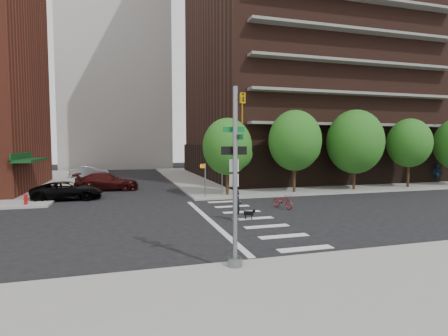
{
  "coord_description": "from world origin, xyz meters",
  "views": [
    {
      "loc": [
        -4.05,
        -18.48,
        4.28
      ],
      "look_at": [
        3.0,
        6.0,
        2.5
      ],
      "focal_mm": 28.0,
      "sensor_mm": 36.0,
      "label": 1
    }
  ],
  "objects": [
    {
      "name": "sidewalk_ne",
      "position": [
        20.5,
        23.5,
        0.07
      ],
      "size": [
        39.0,
        33.0,
        0.15
      ],
      "primitive_type": "cube",
      "color": "gray",
      "rests_on": "ground"
    },
    {
      "name": "tree_d",
      "position": [
        22.0,
        8.5,
        4.34
      ],
      "size": [
        4.0,
        4.0,
        6.2
      ],
      "color": "#301E11",
      "rests_on": "sidewalk_ne"
    },
    {
      "name": "tree_a",
      "position": [
        4.0,
        8.5,
        4.04
      ],
      "size": [
        4.0,
        4.0,
        5.9
      ],
      "color": "#301E11",
      "rests_on": "sidewalk_ne"
    },
    {
      "name": "apartment_tower",
      "position": [
        18.0,
        24.0,
        20.91
      ],
      "size": [
        26.65,
        25.5,
        45.0
      ],
      "color": "black",
      "rests_on": "sidewalk_ne"
    },
    {
      "name": "tree_b",
      "position": [
        10.0,
        8.5,
        4.54
      ],
      "size": [
        4.5,
        4.5,
        6.65
      ],
      "color": "#301E11",
      "rests_on": "sidewalk_ne"
    },
    {
      "name": "parked_car_silver",
      "position": [
        -8.2,
        27.68,
        0.76
      ],
      "size": [
        1.8,
        4.7,
        1.53
      ],
      "primitive_type": "imported",
      "rotation": [
        0.0,
        0.0,
        1.61
      ],
      "color": "#9EA0A4",
      "rests_on": "ground"
    },
    {
      "name": "fire_hydrant",
      "position": [
        -10.5,
        7.8,
        0.55
      ],
      "size": [
        0.24,
        0.24,
        0.73
      ],
      "color": "#A50C0C",
      "rests_on": "sidewalk_nw"
    },
    {
      "name": "traffic_signal",
      "position": [
        -0.47,
        -7.49,
        2.7
      ],
      "size": [
        0.9,
        0.75,
        6.0
      ],
      "color": "slate",
      "rests_on": "sidewalk_s"
    },
    {
      "name": "parked_car_maroon",
      "position": [
        -5.57,
        15.1,
        0.81
      ],
      "size": [
        2.8,
        5.8,
        1.63
      ],
      "primitive_type": "imported",
      "rotation": [
        0.0,
        0.0,
        1.48
      ],
      "color": "#3C1010",
      "rests_on": "ground"
    },
    {
      "name": "dog_walker",
      "position": [
        1.98,
        -0.21,
        0.86
      ],
      "size": [
        0.73,
        0.61,
        1.72
      ],
      "primitive_type": "imported",
      "rotation": [
        0.0,
        0.0,
        1.21
      ],
      "color": "black",
      "rests_on": "ground"
    },
    {
      "name": "pedestrian_signal",
      "position": [
        2.32,
        7.92,
        1.85
      ],
      "size": [
        2.18,
        0.67,
        2.6
      ],
      "color": "slate",
      "rests_on": "sidewalk_ne"
    },
    {
      "name": "tree_c",
      "position": [
        16.0,
        8.5,
        4.45
      ],
      "size": [
        5.0,
        5.0,
        6.8
      ],
      "color": "#301E11",
      "rests_on": "sidewalk_ne"
    },
    {
      "name": "parked_car_black",
      "position": [
        -8.2,
        10.17,
        0.7
      ],
      "size": [
        2.37,
        5.09,
        1.41
      ],
      "primitive_type": "imported",
      "rotation": [
        0.0,
        0.0,
        1.58
      ],
      "color": "black",
      "rests_on": "ground"
    },
    {
      "name": "ground",
      "position": [
        0.0,
        0.0,
        0.0
      ],
      "size": [
        120.0,
        120.0,
        0.0
      ],
      "primitive_type": "plane",
      "color": "black",
      "rests_on": "ground"
    },
    {
      "name": "crosswalk",
      "position": [
        2.21,
        -0.0,
        0.01
      ],
      "size": [
        3.85,
        13.0,
        0.01
      ],
      "color": "silver",
      "rests_on": "ground"
    },
    {
      "name": "dog",
      "position": [
        2.73,
        -0.12,
        0.35
      ],
      "size": [
        0.66,
        0.39,
        0.56
      ],
      "rotation": [
        0.0,
        0.0,
        -0.4
      ],
      "color": "black",
      "rests_on": "ground"
    },
    {
      "name": "pedestrian_far",
      "position": [
        28.22,
        11.0,
        1.11
      ],
      "size": [
        1.14,
        1.03,
        1.93
      ],
      "primitive_type": "imported",
      "rotation": [
        0.0,
        0.0,
        -1.19
      ],
      "color": "navy",
      "rests_on": "sidewalk_ne"
    },
    {
      "name": "scooter",
      "position": [
        6.03,
        2.42,
        0.49
      ],
      "size": [
        1.11,
        1.97,
        0.98
      ],
      "primitive_type": "imported",
      "rotation": [
        0.0,
        0.0,
        0.26
      ],
      "color": "maroon",
      "rests_on": "ground"
    }
  ]
}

